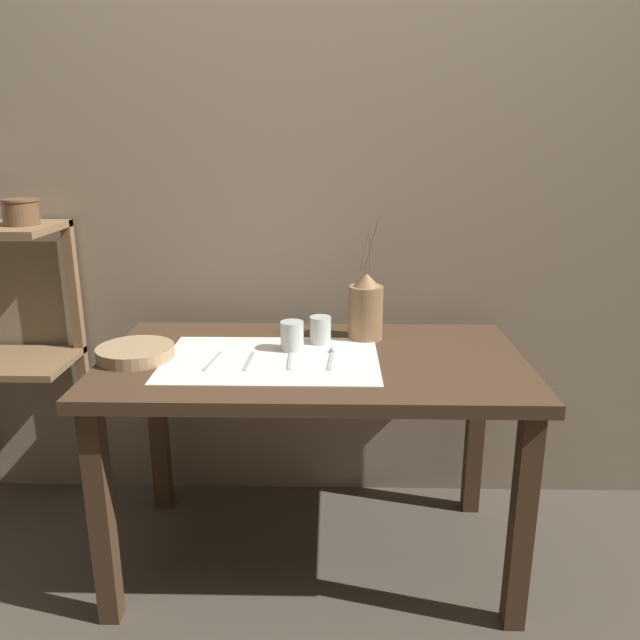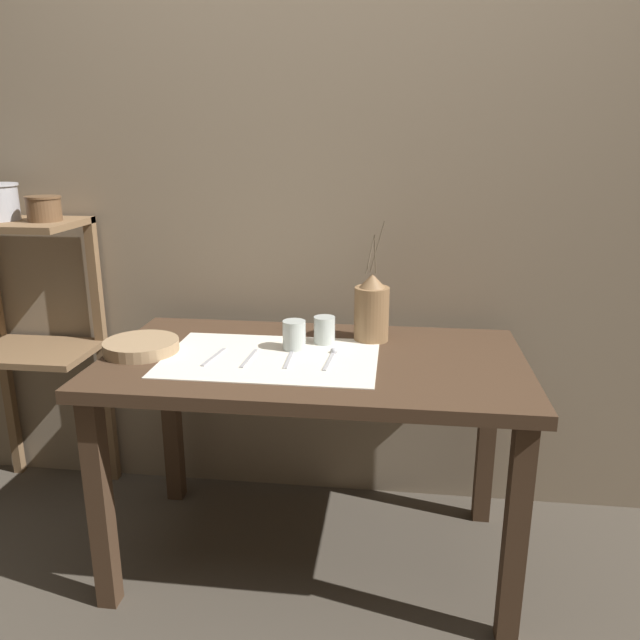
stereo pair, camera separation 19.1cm
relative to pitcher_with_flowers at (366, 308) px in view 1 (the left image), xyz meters
The scene contains 14 objects.
ground_plane 0.88m from the pitcher_with_flowers, 132.17° to the right, with size 12.00×12.00×0.00m, color #473F35.
stone_wall_back 0.49m from the pitcher_with_flowers, 121.27° to the left, with size 7.00×0.06×2.40m.
wooden_table 0.33m from the pitcher_with_flowers, 132.17° to the right, with size 1.32×0.72×0.73m.
wooden_shelf_unit 1.30m from the pitcher_with_flowers, behind, with size 0.47×0.32×1.11m.
linen_cloth 0.39m from the pitcher_with_flowers, 143.65° to the right, with size 0.66×0.43×0.00m.
pitcher_with_flowers is the anchor object (origin of this frame).
wooden_bowl 0.76m from the pitcher_with_flowers, 163.27° to the right, with size 0.24×0.24×0.04m.
glass_tumbler_near 0.28m from the pitcher_with_flowers, 150.95° to the right, with size 0.07×0.07×0.09m.
glass_tumbler_far 0.17m from the pitcher_with_flowers, 158.78° to the right, with size 0.07×0.07×0.09m.
knife_center 0.55m from the pitcher_with_flowers, 152.68° to the right, with size 0.04×0.16×0.00m.
fork_outer 0.45m from the pitcher_with_flowers, 146.13° to the right, with size 0.02×0.16×0.00m.
fork_inner 0.35m from the pitcher_with_flowers, 135.68° to the right, with size 0.02×0.16×0.00m.
spoon_inner 0.24m from the pitcher_with_flowers, 121.27° to the right, with size 0.03×0.18×0.02m.
metal_pot_small 1.21m from the pitcher_with_flowers, behind, with size 0.12×0.12×0.09m.
Camera 1 is at (0.06, -1.84, 1.39)m, focal length 35.00 mm.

